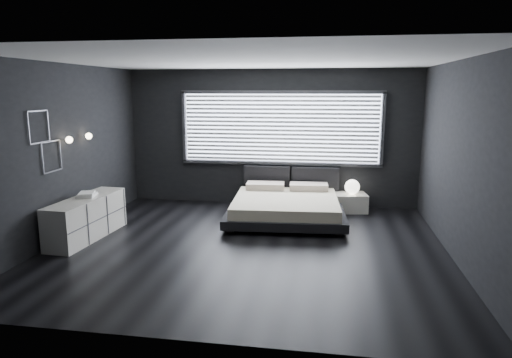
# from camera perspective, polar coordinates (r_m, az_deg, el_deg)

# --- Properties ---
(room) EXTENTS (6.04, 6.00, 2.80)m
(room) POSITION_cam_1_polar(r_m,az_deg,el_deg) (6.78, -1.15, 2.79)
(room) COLOR black
(room) RESTS_ON ground
(window) EXTENTS (4.14, 0.09, 1.52)m
(window) POSITION_cam_1_polar(r_m,az_deg,el_deg) (9.39, 3.03, 6.36)
(window) COLOR white
(window) RESTS_ON ground
(headboard) EXTENTS (1.96, 0.16, 0.52)m
(headboard) POSITION_cam_1_polar(r_m,az_deg,el_deg) (9.45, 4.40, 0.01)
(headboard) COLOR black
(headboard) RESTS_ON ground
(sconce_near) EXTENTS (0.18, 0.11, 0.11)m
(sconce_near) POSITION_cam_1_polar(r_m,az_deg,el_deg) (7.85, -22.33, 4.56)
(sconce_near) COLOR silver
(sconce_near) RESTS_ON ground
(sconce_far) EXTENTS (0.18, 0.11, 0.11)m
(sconce_far) POSITION_cam_1_polar(r_m,az_deg,el_deg) (8.37, -20.20, 5.06)
(sconce_far) COLOR silver
(sconce_far) RESTS_ON ground
(wall_art_upper) EXTENTS (0.01, 0.48, 0.48)m
(wall_art_upper) POSITION_cam_1_polar(r_m,az_deg,el_deg) (7.38, -25.51, 5.90)
(wall_art_upper) COLOR #47474C
(wall_art_upper) RESTS_ON ground
(wall_art_lower) EXTENTS (0.01, 0.48, 0.48)m
(wall_art_lower) POSITION_cam_1_polar(r_m,az_deg,el_deg) (7.63, -24.16, 2.59)
(wall_art_lower) COLOR #47474C
(wall_art_lower) RESTS_ON ground
(bed) EXTENTS (2.25, 2.16, 0.55)m
(bed) POSITION_cam_1_polar(r_m,az_deg,el_deg) (8.50, 3.74, -3.42)
(bed) COLOR black
(bed) RESTS_ON ground
(nightstand) EXTENTS (0.69, 0.60, 0.36)m
(nightstand) POSITION_cam_1_polar(r_m,az_deg,el_deg) (9.28, 11.71, -2.88)
(nightstand) COLOR silver
(nightstand) RESTS_ON ground
(orb_lamp) EXTENTS (0.29, 0.29, 0.29)m
(orb_lamp) POSITION_cam_1_polar(r_m,az_deg,el_deg) (9.18, 11.94, -0.96)
(orb_lamp) COLOR white
(orb_lamp) RESTS_ON nightstand
(dresser) EXTENTS (0.59, 1.71, 0.67)m
(dresser) POSITION_cam_1_polar(r_m,az_deg,el_deg) (7.92, -20.39, -4.58)
(dresser) COLOR silver
(dresser) RESTS_ON ground
(book_stack) EXTENTS (0.34, 0.40, 0.07)m
(book_stack) POSITION_cam_1_polar(r_m,az_deg,el_deg) (7.92, -20.41, -1.82)
(book_stack) COLOR white
(book_stack) RESTS_ON dresser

